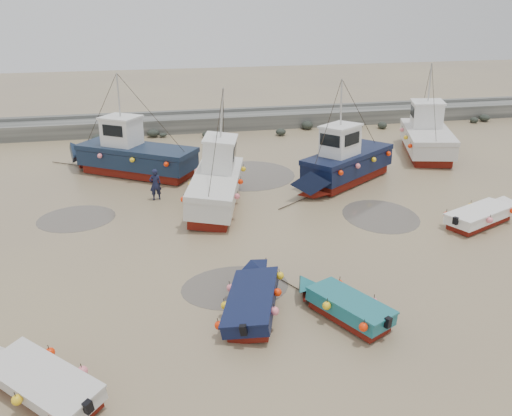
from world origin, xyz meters
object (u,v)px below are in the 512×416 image
Objects in this scene: dinghy_0 at (37,376)px; cabin_boat_3 at (426,134)px; dinghy_2 at (341,302)px; cabin_boat_1 at (215,180)px; cabin_boat_0 at (128,154)px; dinghy_3 at (484,213)px; cabin_boat_2 at (343,162)px; person at (157,199)px; dinghy_1 at (256,296)px.

cabin_boat_3 is at bearing -4.94° from dinghy_0.
dinghy_2 is 11.71m from cabin_boat_1.
cabin_boat_0 is 0.99× the size of cabin_boat_1.
dinghy_3 is 0.69× the size of cabin_boat_2.
dinghy_0 reaches higher than person.
dinghy_1 is at bearing 131.37° from dinghy_2.
dinghy_3 is 3.27× the size of person.
cabin_boat_0 reaches higher than dinghy_1.
dinghy_1 is 13.61m from dinghy_3.
cabin_boat_1 is 1.15× the size of cabin_boat_2.
dinghy_0 is at bearing -103.11° from cabin_boat_1.
cabin_boat_0 is at bearing -83.25° from person.
dinghy_2 is 22.01m from cabin_boat_3.
dinghy_0 is 14.71m from person.
dinghy_2 is (2.90, -1.01, 0.02)m from dinghy_1.
cabin_boat_1 and cabin_boat_2 have the same top height.
cabin_boat_1 reaches higher than dinghy_3.
cabin_boat_1 is 5.46× the size of person.
dinghy_1 is 1.00× the size of dinghy_3.
cabin_boat_2 is at bearing -166.24° from dinghy_3.
dinghy_3 is 0.61× the size of cabin_boat_0.
cabin_boat_0 is (1.98, 19.06, 0.78)m from dinghy_0.
cabin_boat_2 is at bearing 40.07° from dinghy_2.
dinghy_2 is at bearing -81.07° from dinghy_3.
cabin_boat_2 is 0.87× the size of cabin_boat_3.
cabin_boat_2 reaches higher than dinghy_0.
dinghy_0 is at bearing 161.08° from dinghy_2.
dinghy_2 is 0.83× the size of dinghy_3.
cabin_boat_1 is at bearing 66.63° from cabin_boat_2.
person is (-3.41, 11.41, -0.55)m from dinghy_1.
cabin_boat_3 is at bearing 142.23° from dinghy_3.
cabin_boat_0 is (-17.65, 11.20, 0.78)m from dinghy_3.
dinghy_3 is at bearing -177.72° from cabin_boat_2.
dinghy_2 is at bearing -106.69° from cabin_boat_3.
dinghy_3 reaches higher than person.
cabin_boat_2 is at bearing 170.34° from person.
cabin_boat_0 reaches higher than dinghy_0.
dinghy_3 is (12.66, 5.00, -0.00)m from dinghy_1.
cabin_boat_3 is (20.82, 0.58, 0.02)m from cabin_boat_0.
cabin_boat_0 and cabin_boat_3 have the same top height.
dinghy_1 is at bearing 95.15° from person.
cabin_boat_2 reaches higher than person.
dinghy_3 is at bearing 2.14° from dinghy_2.
dinghy_2 is 11.46m from dinghy_3.
dinghy_2 is 0.57× the size of cabin_boat_2.
cabin_boat_1 reaches higher than dinghy_1.
dinghy_0 is 19.18m from cabin_boat_0.
cabin_boat_3 reaches higher than dinghy_0.
cabin_boat_2 reaches higher than dinghy_1.
dinghy_2 is at bearing 125.37° from cabin_boat_2.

